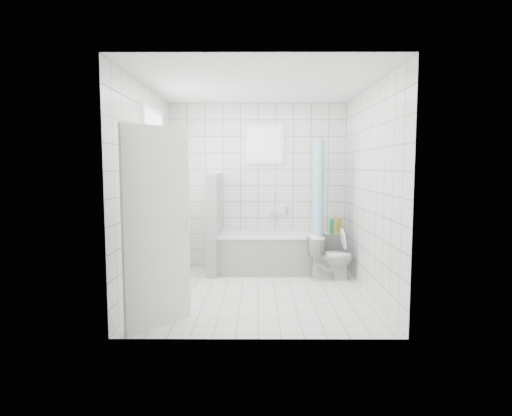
{
  "coord_description": "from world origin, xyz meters",
  "views": [
    {
      "loc": [
        -0.01,
        -5.35,
        1.6
      ],
      "look_at": [
        -0.03,
        0.35,
        1.05
      ],
      "focal_mm": 30.0,
      "sensor_mm": 36.0,
      "label": 1
    }
  ],
  "objects": [
    {
      "name": "window_left",
      "position": [
        -1.35,
        0.3,
        1.6
      ],
      "size": [
        0.01,
        0.9,
        1.4
      ],
      "primitive_type": "cube",
      "color": "white",
      "rests_on": "wall_left"
    },
    {
      "name": "window_back",
      "position": [
        0.1,
        1.46,
        1.95
      ],
      "size": [
        0.5,
        0.01,
        0.5
      ],
      "primitive_type": "cube",
      "color": "white",
      "rests_on": "wall_back"
    },
    {
      "name": "ground",
      "position": [
        0.0,
        0.0,
        0.0
      ],
      "size": [
        3.0,
        3.0,
        0.0
      ],
      "primitive_type": "plane",
      "color": "white",
      "rests_on": "ground"
    },
    {
      "name": "toilet",
      "position": [
        1.03,
        0.65,
        0.32
      ],
      "size": [
        0.65,
        0.41,
        0.64
      ],
      "primitive_type": "imported",
      "rotation": [
        0.0,
        0.0,
        1.66
      ],
      "color": "white",
      "rests_on": "ground"
    },
    {
      "name": "tub_faucet",
      "position": [
        0.28,
        1.46,
        0.85
      ],
      "size": [
        0.18,
        0.06,
        0.06
      ],
      "primitive_type": "cube",
      "color": "silver",
      "rests_on": "wall_back"
    },
    {
      "name": "curtain_rod",
      "position": [
        0.91,
        1.1,
        2.0
      ],
      "size": [
        0.02,
        0.8,
        0.02
      ],
      "primitive_type": "cylinder",
      "rotation": [
        1.57,
        0.0,
        0.0
      ],
      "color": "silver",
      "rests_on": "wall_back"
    },
    {
      "name": "sill_bottles",
      "position": [
        -1.3,
        0.12,
        1.03
      ],
      "size": [
        0.18,
        0.79,
        0.33
      ],
      "color": "#38CAFE",
      "rests_on": "window_sill"
    },
    {
      "name": "door",
      "position": [
        -1.0,
        -1.17,
        1.0
      ],
      "size": [
        0.54,
        0.65,
        2.0
      ],
      "primitive_type": "cube",
      "rotation": [
        0.0,
        0.0,
        -0.68
      ],
      "color": "silver",
      "rests_on": "ground"
    },
    {
      "name": "tiled_ledge",
      "position": [
        1.24,
        1.38,
        0.28
      ],
      "size": [
        0.4,
        0.24,
        0.55
      ],
      "primitive_type": "cube",
      "color": "white",
      "rests_on": "ground"
    },
    {
      "name": "wall_back",
      "position": [
        0.0,
        1.5,
        1.3
      ],
      "size": [
        2.8,
        0.02,
        2.6
      ],
      "primitive_type": "cube",
      "color": "white",
      "rests_on": "ground"
    },
    {
      "name": "wall_left",
      "position": [
        -1.4,
        0.0,
        1.3
      ],
      "size": [
        0.02,
        3.0,
        2.6
      ],
      "primitive_type": "cube",
      "color": "white",
      "rests_on": "ground"
    },
    {
      "name": "shower_curtain",
      "position": [
        0.91,
        0.97,
        1.1
      ],
      "size": [
        0.14,
        0.48,
        1.78
      ],
      "primitive_type": null,
      "color": "#459BCD",
      "rests_on": "curtain_rod"
    },
    {
      "name": "wall_front",
      "position": [
        0.0,
        -1.5,
        1.3
      ],
      "size": [
        2.8,
        0.02,
        2.6
      ],
      "primitive_type": "cube",
      "color": "white",
      "rests_on": "ground"
    },
    {
      "name": "wall_right",
      "position": [
        1.4,
        0.0,
        1.3
      ],
      "size": [
        0.02,
        3.0,
        2.6
      ],
      "primitive_type": "cube",
      "color": "white",
      "rests_on": "ground"
    },
    {
      "name": "partition_wall",
      "position": [
        -0.67,
        1.07,
        0.75
      ],
      "size": [
        0.15,
        0.85,
        1.5
      ],
      "primitive_type": "cube",
      "color": "white",
      "rests_on": "ground"
    },
    {
      "name": "ceiling",
      "position": [
        0.0,
        0.0,
        2.6
      ],
      "size": [
        3.0,
        3.0,
        0.0
      ],
      "primitive_type": "plane",
      "rotation": [
        3.14,
        0.0,
        0.0
      ],
      "color": "white",
      "rests_on": "ground"
    },
    {
      "name": "ledge_bottles",
      "position": [
        1.21,
        1.34,
        0.67
      ],
      "size": [
        0.18,
        0.18,
        0.26
      ],
      "color": "gold",
      "rests_on": "tiled_ledge"
    },
    {
      "name": "window_sill",
      "position": [
        -1.31,
        0.3,
        0.86
      ],
      "size": [
        0.18,
        1.02,
        0.08
      ],
      "primitive_type": "cube",
      "color": "white",
      "rests_on": "wall_left"
    },
    {
      "name": "bathtub",
      "position": [
        0.18,
        1.12,
        0.29
      ],
      "size": [
        1.57,
        0.77,
        0.58
      ],
      "color": "white",
      "rests_on": "ground"
    }
  ]
}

